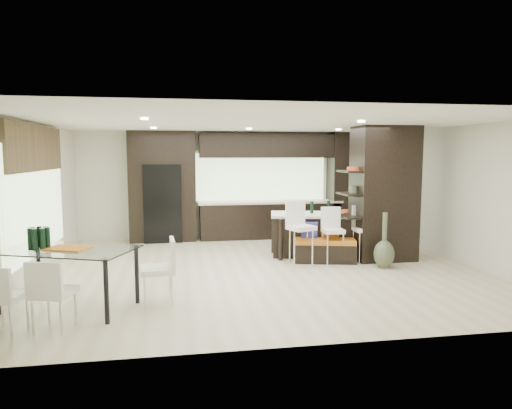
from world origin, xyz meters
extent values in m
plane|color=beige|center=(0.00, 0.00, 0.00)|extent=(8.00, 8.00, 0.00)
cube|color=silver|center=(0.00, 3.50, 1.35)|extent=(8.00, 0.02, 2.70)
cube|color=silver|center=(-4.00, 0.00, 1.35)|extent=(0.02, 7.00, 2.70)
cube|color=silver|center=(4.00, 0.00, 1.35)|extent=(0.02, 7.00, 2.70)
cube|color=white|center=(0.00, 0.00, 2.70)|extent=(8.00, 7.00, 0.02)
cube|color=#B2D199|center=(-3.96, 0.20, 1.35)|extent=(0.04, 3.20, 1.90)
cube|color=#B2D199|center=(0.60, 3.46, 1.55)|extent=(3.40, 0.04, 1.20)
cube|color=brown|center=(-3.93, 0.20, 2.25)|extent=(0.08, 3.00, 0.80)
cube|color=white|center=(0.00, 0.25, 2.68)|extent=(4.00, 3.00, 0.02)
cube|color=black|center=(0.50, 3.17, 1.35)|extent=(6.80, 0.68, 2.70)
cube|color=black|center=(-1.90, 3.12, 0.95)|extent=(0.90, 0.68, 1.90)
cube|color=black|center=(2.60, 0.40, 1.35)|extent=(1.20, 0.80, 2.70)
cube|color=black|center=(1.47, 0.97, 0.44)|extent=(2.27, 1.33, 0.89)
cube|color=white|center=(0.82, 0.20, 0.50)|extent=(0.57, 0.57, 1.00)
cube|color=white|center=(1.47, 0.22, 0.44)|extent=(0.41, 0.41, 0.89)
cube|color=white|center=(2.13, 0.22, 0.45)|extent=(0.41, 0.41, 0.90)
cube|color=black|center=(1.35, 0.33, 0.23)|extent=(1.28, 0.73, 0.46)
cube|color=white|center=(-3.02, -1.75, 0.42)|extent=(2.01, 1.57, 0.85)
cube|color=white|center=(-3.02, -2.55, 0.41)|extent=(0.55, 0.55, 0.83)
cube|color=white|center=(-3.57, -2.54, 0.39)|extent=(0.52, 0.52, 0.78)
cube|color=white|center=(-1.82, -1.75, 0.44)|extent=(0.51, 0.51, 0.87)
camera|label=1|loc=(-1.49, -8.25, 2.15)|focal=32.00mm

